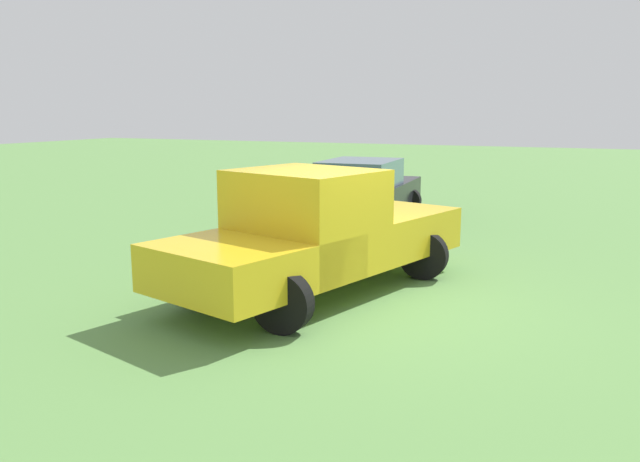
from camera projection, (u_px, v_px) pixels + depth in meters
name	position (u px, v px, depth m)	size (l,w,h in m)	color
ground_plane	(361.00, 304.00, 8.66)	(80.00, 80.00, 0.00)	#5B8C47
pickup_truck	(314.00, 231.00, 8.96)	(3.12, 5.32, 1.79)	black
sedan_near	(362.00, 193.00, 15.07)	(2.32, 4.88, 1.45)	black
traffic_cone	(245.00, 229.00, 12.63)	(0.32, 0.32, 0.55)	orange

